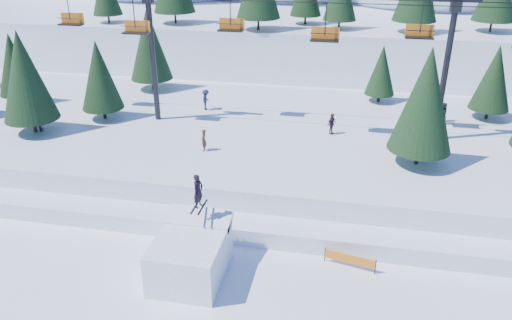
% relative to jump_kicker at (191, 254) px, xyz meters
% --- Properties ---
extents(ground, '(160.00, 160.00, 0.00)m').
position_rel_jump_kicker_xyz_m(ground, '(0.99, -1.95, -1.32)').
color(ground, white).
rests_on(ground, ground).
extents(mid_shelf, '(70.00, 22.00, 2.50)m').
position_rel_jump_kicker_xyz_m(mid_shelf, '(0.99, 16.05, -0.07)').
color(mid_shelf, white).
rests_on(mid_shelf, ground).
extents(berm, '(70.00, 6.00, 1.10)m').
position_rel_jump_kicker_xyz_m(berm, '(0.99, 6.05, -0.77)').
color(berm, white).
rests_on(berm, ground).
extents(jump_kicker, '(3.53, 4.81, 5.29)m').
position_rel_jump_kicker_xyz_m(jump_kicker, '(0.00, 0.00, 0.00)').
color(jump_kicker, white).
rests_on(jump_kicker, ground).
extents(chairlift, '(46.00, 3.21, 10.28)m').
position_rel_jump_kicker_xyz_m(chairlift, '(2.62, 16.10, 8.01)').
color(chairlift, black).
rests_on(chairlift, mid_shelf).
extents(conifer_stand, '(64.24, 16.76, 10.16)m').
position_rel_jump_kicker_xyz_m(conifer_stand, '(7.86, 16.52, 5.73)').
color(conifer_stand, black).
rests_on(conifer_stand, mid_shelf).
extents(distant_skiers, '(32.02, 10.24, 1.80)m').
position_rel_jump_kicker_xyz_m(distant_skiers, '(0.76, 16.76, 2.05)').
color(distant_skiers, '#1C3436').
rests_on(distant_skiers, mid_shelf).
extents(banner_near, '(2.80, 0.66, 0.90)m').
position_rel_jump_kicker_xyz_m(banner_near, '(8.27, 2.30, -0.77)').
color(banner_near, black).
rests_on(banner_near, ground).
extents(banner_far, '(2.81, 0.58, 0.90)m').
position_rel_jump_kicker_xyz_m(banner_far, '(9.90, 3.62, -0.77)').
color(banner_far, black).
rests_on(banner_far, ground).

